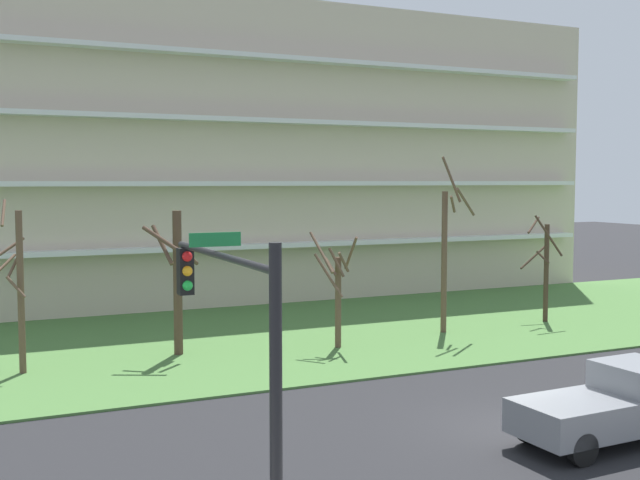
{
  "coord_description": "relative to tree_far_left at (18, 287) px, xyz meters",
  "views": [
    {
      "loc": [
        -13.14,
        -16.48,
        6.61
      ],
      "look_at": [
        -2.86,
        6.0,
        4.73
      ],
      "focal_mm": 43.8,
      "sensor_mm": 36.0,
      "label": 1
    }
  ],
  "objects": [
    {
      "name": "pickup_gray_near_left",
      "position": [
        13.39,
        -13.55,
        -2.02
      ],
      "size": [
        5.47,
        2.2,
        1.95
      ],
      "rotation": [
        0.0,
        0.0,
        0.04
      ],
      "color": "slate",
      "rests_on": "ground"
    },
    {
      "name": "ground",
      "position": [
        11.54,
        -11.56,
        -3.04
      ],
      "size": [
        160.0,
        160.0,
        0.0
      ],
      "primitive_type": "plane",
      "color": "#232326"
    },
    {
      "name": "apartment_building",
      "position": [
        11.54,
        17.32,
        5.06
      ],
      "size": [
        44.66,
        14.7,
        16.19
      ],
      "color": "beige",
      "rests_on": "ground"
    },
    {
      "name": "tree_left",
      "position": [
        5.56,
        0.52,
        -0.06
      ],
      "size": [
        2.15,
        1.83,
        5.51
      ],
      "color": "#4C3828",
      "rests_on": "ground"
    },
    {
      "name": "traffic_signal_mast",
      "position": [
        2.25,
        -16.35,
        0.93
      ],
      "size": [
        0.9,
        5.16,
        5.77
      ],
      "color": "black",
      "rests_on": "ground"
    },
    {
      "name": "grass_lawn_strip",
      "position": [
        11.54,
        2.44,
        -3.0
      ],
      "size": [
        80.0,
        16.0,
        0.08
      ],
      "primitive_type": "cube",
      "color": "#477238",
      "rests_on": "ground"
    },
    {
      "name": "tree_center",
      "position": [
        11.55,
        -0.85,
        -0.66
      ],
      "size": [
        1.58,
        1.65,
        4.63
      ],
      "color": "brown",
      "rests_on": "ground"
    },
    {
      "name": "tree_far_right",
      "position": [
        22.83,
        0.31,
        -0.42
      ],
      "size": [
        1.66,
        1.88,
        5.06
      ],
      "color": "#423023",
      "rests_on": "ground"
    },
    {
      "name": "tree_right",
      "position": [
        17.16,
        -0.02,
        0.49
      ],
      "size": [
        1.86,
        1.49,
        7.64
      ],
      "color": "brown",
      "rests_on": "ground"
    },
    {
      "name": "tree_far_left",
      "position": [
        0.0,
        0.0,
        0.0
      ],
      "size": [
        1.4,
        1.66,
        6.0
      ],
      "color": "brown",
      "rests_on": "ground"
    }
  ]
}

